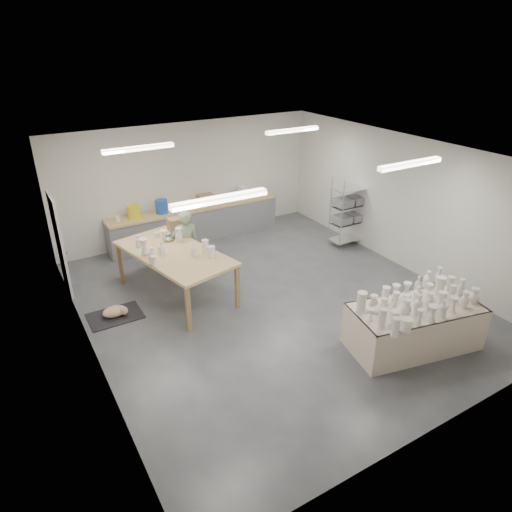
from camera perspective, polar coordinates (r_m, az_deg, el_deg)
room at (r=8.51m, az=1.14°, el=6.32°), size 8.00×8.02×3.00m
back_counter at (r=12.11m, az=-7.52°, el=4.26°), size 4.60×0.60×1.24m
wire_shelf at (r=11.78m, az=11.53°, el=5.58°), size 0.88×0.48×1.80m
drying_table at (r=8.36m, az=19.12°, el=-8.06°), size 2.39×1.50×1.16m
work_table at (r=9.40m, az=-10.34°, el=0.72°), size 1.87×2.86×1.34m
rug at (r=9.31m, az=-17.19°, el=-7.16°), size 1.00×0.70×0.02m
cat at (r=9.24m, az=-17.13°, el=-6.61°), size 0.51×0.40×0.19m
potter at (r=10.03m, az=-8.75°, el=1.40°), size 0.63×0.46×1.59m
red_stool at (r=10.47m, az=-9.14°, el=-0.48°), size 0.48×0.48×0.35m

